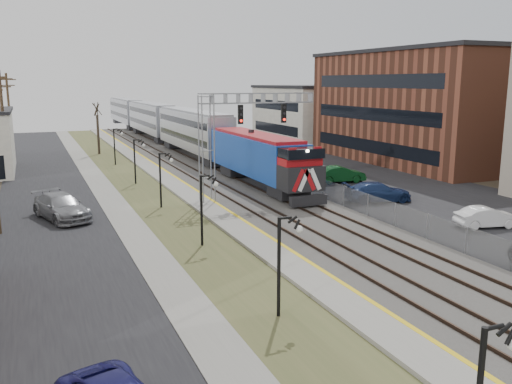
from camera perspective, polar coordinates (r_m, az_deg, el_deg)
street_west at (r=45.64m, az=-21.15°, el=-0.54°), size 7.00×120.00×0.04m
sidewalk at (r=45.94m, az=-15.55°, el=-0.08°), size 2.00×120.00×0.08m
grass_median at (r=46.39m, az=-11.87°, el=0.20°), size 4.00×120.00×0.06m
platform at (r=47.01m, az=-8.29°, el=0.59°), size 2.00×120.00×0.24m
ballast_bed at (r=48.46m, az=-2.56°, el=1.00°), size 8.00×120.00×0.20m
parking_lot at (r=53.73m, az=9.55°, el=1.81°), size 16.00×120.00×0.04m
platform_edge at (r=47.20m, az=-7.26°, el=0.81°), size 0.24×120.00×0.01m
track_near at (r=47.79m, az=-4.81°, el=1.04°), size 1.58×120.00×0.15m
track_far at (r=48.96m, az=-0.91°, el=1.33°), size 1.58×120.00×0.15m
train at (r=79.79m, az=-9.76°, el=7.05°), size 3.00×85.85×5.33m
signal_gantry at (r=40.25m, az=-2.91°, el=6.72°), size 9.00×1.07×8.15m
lampposts at (r=30.07m, az=-5.92°, el=-1.91°), size 0.14×62.14×4.00m
fence at (r=49.92m, az=1.96°, el=2.13°), size 0.04×120.00×1.60m
buildings_east at (r=58.96m, az=23.52°, el=8.03°), size 16.00×76.00×15.00m
bare_trees at (r=49.06m, az=-22.89°, el=3.31°), size 12.30×42.30×5.95m
car_lot_b at (r=36.68m, az=23.13°, el=-2.51°), size 4.12×2.18×1.29m
car_lot_d at (r=41.92m, az=12.69°, el=-0.04°), size 5.45×3.10×1.49m
car_lot_e at (r=52.55m, az=3.67°, el=2.54°), size 4.64×2.52×1.50m
car_lot_f at (r=49.28m, az=8.84°, el=1.81°), size 4.67×2.16×1.48m
car_street_b at (r=37.95m, az=-19.81°, el=-1.53°), size 3.96×6.12×1.65m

